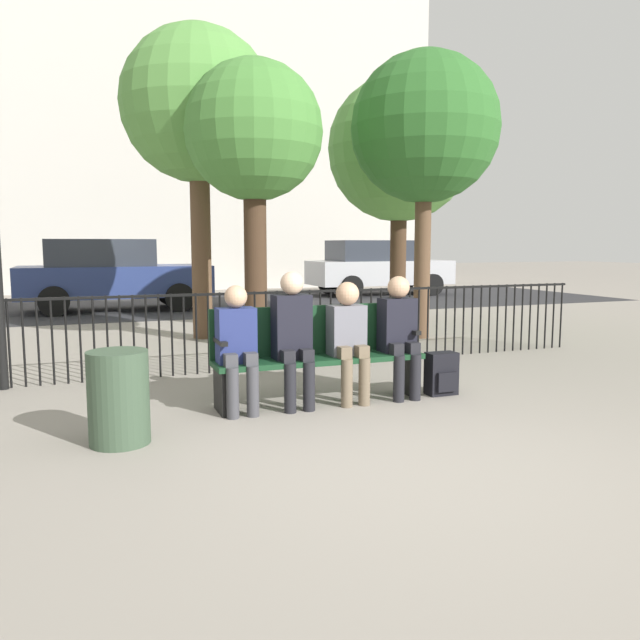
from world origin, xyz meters
name	(u,v)px	position (x,y,z in m)	size (l,w,h in m)	color
ground_plane	(418,468)	(0.00, 0.00, 0.00)	(80.00, 80.00, 0.00)	gray
park_bench	(317,350)	(0.00, 1.95, 0.50)	(2.03, 0.45, 0.92)	#14381E
seated_person_0	(237,342)	(-0.81, 1.81, 0.64)	(0.34, 0.39, 1.15)	#3D3D42
seated_person_1	(293,332)	(-0.28, 1.82, 0.71)	(0.34, 0.39, 1.26)	black
seated_person_2	(349,334)	(0.27, 1.81, 0.66)	(0.34, 0.39, 1.15)	brown
seated_person_3	(399,329)	(0.82, 1.82, 0.68)	(0.34, 0.39, 1.20)	black
backpack	(442,374)	(1.27, 1.74, 0.21)	(0.31, 0.22, 0.43)	black
fence_railing	(266,323)	(-0.02, 3.63, 0.56)	(9.01, 0.03, 0.95)	black
tree_0	(254,135)	(0.28, 5.19, 3.03)	(1.96, 1.96, 4.08)	#422D1E
tree_1	(198,108)	(-0.27, 6.44, 3.61)	(2.39, 2.39, 4.85)	brown
tree_2	(425,129)	(3.03, 5.19, 3.29)	(2.33, 2.33, 4.48)	brown
tree_3	(400,150)	(3.87, 7.58, 3.34)	(2.83, 2.83, 4.78)	#422D1E
street_surface	(173,306)	(0.00, 12.00, 0.00)	(24.00, 6.00, 0.01)	#2B2B2D
parked_car_0	(112,274)	(-1.42, 11.43, 0.84)	(4.20, 1.94, 1.62)	navy
parked_car_1	(377,267)	(6.20, 13.24, 0.84)	(4.20, 1.94, 1.62)	#B7B7BC
building_facade	(133,11)	(0.00, 20.00, 9.54)	(20.00, 6.00, 19.08)	beige
trash_bin	(119,397)	(-1.86, 1.28, 0.36)	(0.46, 0.46, 0.71)	#384C38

